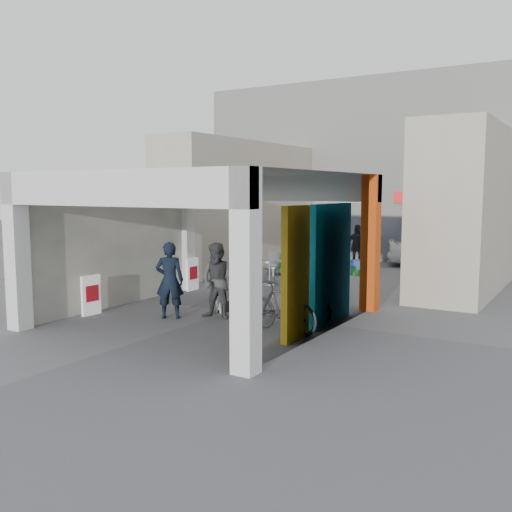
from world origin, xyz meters
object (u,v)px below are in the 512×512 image
Objects in this scene: cafe_set at (271,273)px; border_collie at (221,302)px; man_with_dog at (170,280)px; man_elderly at (308,273)px; bicycle_front at (308,301)px; white_van at (442,249)px; produce_stand at (282,267)px; man_back_turned at (218,281)px; man_crates at (358,247)px; bicycle_rear at (282,308)px.

border_collie is (1.20, -4.63, -0.08)m from cafe_set.
border_collie is at bearing -75.49° from cafe_set.
man_with_dog is 1.16× the size of man_elderly.
cafe_set is at bearing 65.65° from bicycle_front.
man_elderly is 9.41m from white_van.
man_elderly is (3.06, -4.09, 0.52)m from produce_stand.
man_back_turned is 1.05× the size of man_crates.
bicycle_rear is at bearing -58.02° from cafe_set.
produce_stand is at bearing 107.31° from cafe_set.
man_with_dog reaches higher than white_van.
man_crates is at bearing 108.69° from border_collie.
man_elderly is (1.97, 3.61, -0.13)m from man_with_dog.
cafe_set is 2.38× the size of border_collie.
cafe_set is 0.95× the size of bicycle_front.
border_collie is 9.40m from man_crates.
man_back_turned is 2.05m from bicycle_rear.
man_elderly reaches higher than white_van.
man_back_turned is (2.12, -7.13, 0.63)m from produce_stand.
produce_stand is at bearing 39.73° from man_crates.
produce_stand is 0.60× the size of bicycle_rear.
white_van is at bearing 60.84° from cafe_set.
man_back_turned is 12.57m from white_van.
man_elderly reaches higher than border_collie.
bicycle_rear is at bearing -150.69° from bicycle_front.
bicycle_rear is (0.08, -1.44, 0.10)m from bicycle_front.
produce_stand is at bearing 99.34° from man_back_turned.
man_elderly is at bearing 81.96° from man_crates.
man_back_turned reaches higher than border_collie.
bicycle_front is at bearing 85.68° from man_crates.
white_van is (3.43, 12.91, -0.20)m from man_with_dog.
border_collie is at bearing 71.59° from man_crates.
man_elderly is at bearing -78.17° from produce_stand.
man_crates is 3.59m from white_van.
man_with_dog reaches higher than man_elderly.
bicycle_front is (2.93, 1.64, -0.49)m from man_with_dog.
cafe_set is 0.88× the size of bicycle_rear.
man_crates is (-0.32, 10.01, -0.05)m from man_back_turned.
produce_stand is 0.26× the size of white_van.
man_crates reaches higher than bicycle_rear.
man_back_turned is at bearing -123.79° from man_elderly.
man_with_dog reaches higher than cafe_set.
man_with_dog is at bearing -84.99° from cafe_set.
cafe_set is 0.38× the size of white_van.
bicycle_front is (2.22, -8.94, -0.43)m from man_crates.
man_crates reaches higher than man_elderly.
man_crates is 0.41× the size of white_van.
border_collie is 0.16× the size of white_van.
border_collie is 2.54m from bicycle_rear.
man_back_turned reaches higher than bicycle_rear.
bicycle_front reaches higher than produce_stand.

